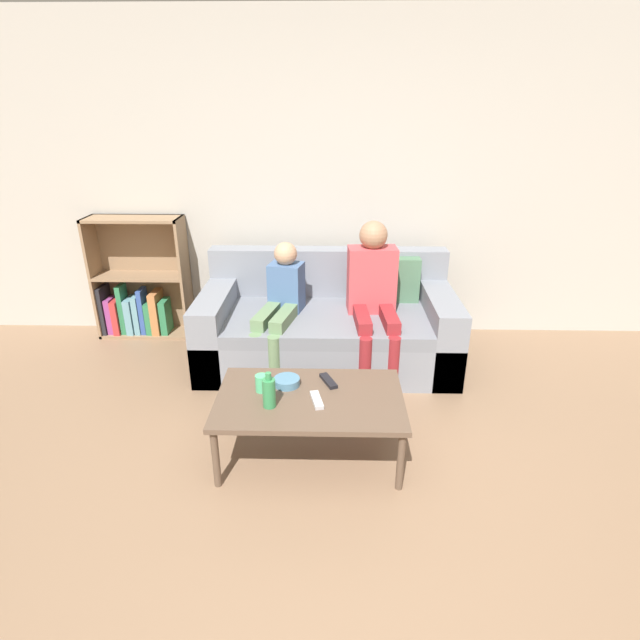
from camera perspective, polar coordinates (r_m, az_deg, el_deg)
name	(u,v)px	position (r m, az deg, el deg)	size (l,w,h in m)	color
ground_plane	(356,603)	(2.38, 4.08, -29.57)	(22.00, 22.00, 0.00)	#84664C
wall_back	(346,184)	(4.30, 2.95, 15.24)	(12.00, 0.06, 2.60)	#B7B2A8
couch	(328,327)	(3.97, 0.95, -0.82)	(1.95, 0.99, 0.82)	gray
bookshelf	(140,291)	(4.68, -19.87, 3.10)	(0.80, 0.28, 1.05)	#8E7051
coffee_table	(310,402)	(2.86, -1.17, -9.34)	(1.06, 0.66, 0.39)	brown
person_adult	(373,287)	(3.76, 6.09, 3.77)	(0.37, 0.68, 1.13)	maroon
person_child	(281,301)	(3.76, -4.51, 2.18)	(0.38, 0.70, 0.96)	#66845B
cup_near	(262,383)	(2.89, -6.68, -7.18)	(0.07, 0.07, 0.10)	#4CB77A
tv_remote_0	(317,400)	(2.80, -0.37, -9.13)	(0.08, 0.18, 0.02)	#B7B7BC
tv_remote_1	(328,381)	(2.98, 0.97, -6.96)	(0.11, 0.18, 0.02)	black
snack_bowl	(287,382)	(2.95, -3.81, -7.04)	(0.15, 0.15, 0.05)	teal
bottle	(269,392)	(2.73, -5.84, -8.22)	(0.07, 0.07, 0.21)	#33844C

